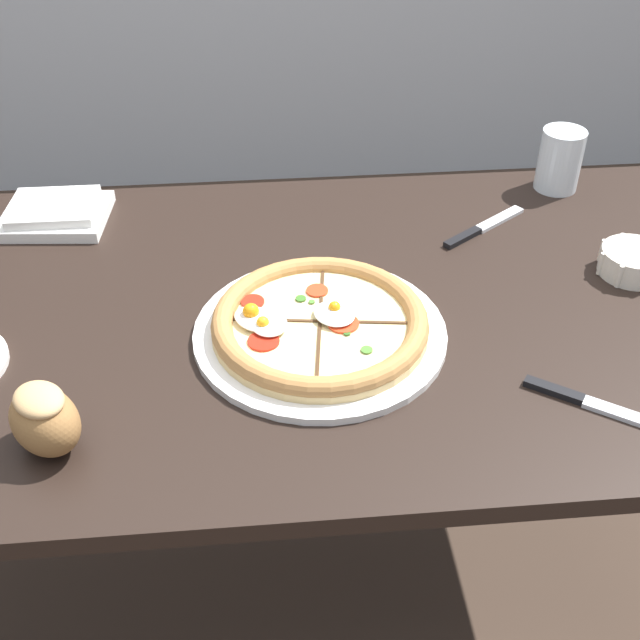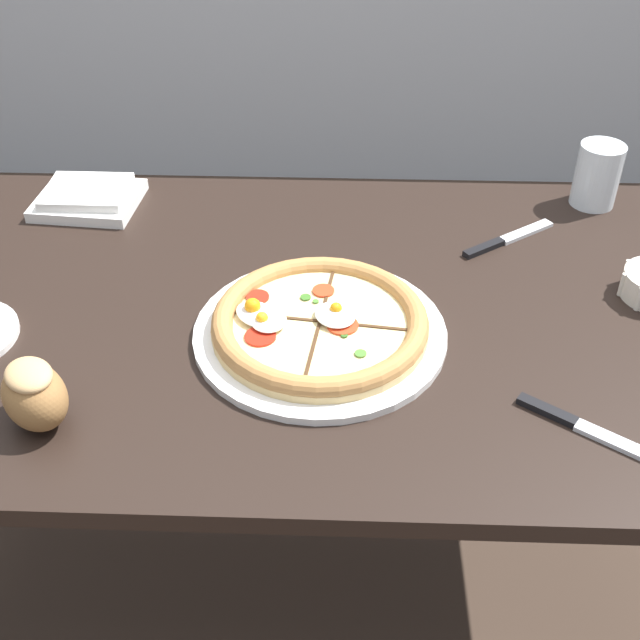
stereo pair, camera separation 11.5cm
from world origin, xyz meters
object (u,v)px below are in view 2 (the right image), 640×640
(napkin_folded, at_px, (88,197))
(knife_main, at_px, (507,239))
(dining_table, at_px, (299,351))
(bread_piece_near, at_px, (34,394))
(water_glass, at_px, (597,178))
(knife_spare, at_px, (586,428))
(pizza, at_px, (319,325))

(napkin_folded, height_order, knife_main, napkin_folded)
(dining_table, height_order, knife_main, knife_main)
(bread_piece_near, bearing_deg, water_glass, 35.37)
(bread_piece_near, relative_size, knife_spare, 0.76)
(knife_spare, bearing_deg, water_glass, 111.01)
(pizza, relative_size, knife_main, 2.17)
(dining_table, relative_size, knife_spare, 9.17)
(pizza, relative_size, water_glass, 3.19)
(napkin_folded, bearing_deg, dining_table, -36.25)
(pizza, relative_size, bread_piece_near, 2.91)
(pizza, distance_m, knife_spare, 0.39)
(knife_main, bearing_deg, water_glass, 2.63)
(dining_table, xyz_separation_m, bread_piece_near, (-0.32, -0.26, 0.14))
(bread_piece_near, xyz_separation_m, water_glass, (0.84, 0.60, 0.00))
(bread_piece_near, height_order, knife_spare, bread_piece_near)
(dining_table, bearing_deg, knife_main, 29.49)
(napkin_folded, relative_size, bread_piece_near, 1.51)
(pizza, bearing_deg, bread_piece_near, -152.00)
(water_glass, bearing_deg, knife_main, -141.77)
(dining_table, height_order, knife_spare, knife_spare)
(napkin_folded, bearing_deg, knife_main, -7.36)
(dining_table, bearing_deg, knife_spare, -33.57)
(knife_spare, xyz_separation_m, water_glass, (0.14, 0.59, 0.05))
(knife_main, bearing_deg, pizza, -174.70)
(pizza, relative_size, napkin_folded, 1.92)
(pizza, bearing_deg, knife_spare, -27.37)
(napkin_folded, bearing_deg, water_glass, 2.49)
(bread_piece_near, distance_m, water_glass, 1.03)
(knife_spare, height_order, water_glass, water_glass)
(bread_piece_near, bearing_deg, pizza, 28.00)
(pizza, bearing_deg, napkin_folded, 139.87)
(water_glass, bearing_deg, knife_spare, -103.58)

